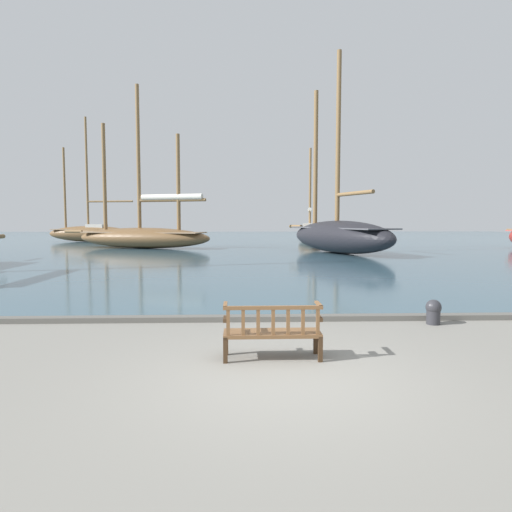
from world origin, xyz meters
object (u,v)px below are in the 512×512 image
sailboat_far_port (310,233)px  sailboat_mid_port (91,232)px  park_bench (272,331)px  mooring_bollard (433,311)px  sailboat_far_starboard (143,234)px  sailboat_centre_channel (339,234)px

sailboat_far_port → sailboat_mid_port: bearing=179.7°
park_bench → mooring_bollard: size_ratio=2.93×
sailboat_far_starboard → sailboat_mid_port: sailboat_far_starboard is taller
sailboat_centre_channel → sailboat_far_port: bearing=87.9°
park_bench → sailboat_centre_channel: (6.16, 23.32, 0.88)m
sailboat_far_starboard → mooring_bollard: size_ratio=23.48×
sailboat_mid_port → mooring_bollard: (19.74, -38.05, -0.80)m
sailboat_far_starboard → sailboat_centre_channel: (14.34, -5.71, 0.16)m
sailboat_far_port → sailboat_centre_channel: size_ratio=0.72×
sailboat_centre_channel → mooring_bollard: 21.10m
sailboat_far_starboard → mooring_bollard: sailboat_far_starboard is taller
sailboat_far_port → mooring_bollard: sailboat_far_port is taller
sailboat_mid_port → sailboat_centre_channel: 28.02m
sailboat_mid_port → sailboat_centre_channel: bearing=-37.7°
sailboat_far_starboard → sailboat_far_port: size_ratio=1.32×
sailboat_far_port → sailboat_mid_port: 22.81m
park_bench → sailboat_centre_channel: 24.14m
sailboat_far_port → sailboat_centre_channel: sailboat_centre_channel is taller
sailboat_mid_port → sailboat_far_starboard: bearing=-55.5°
park_bench → sailboat_centre_channel: size_ratio=0.12×
sailboat_far_starboard → sailboat_centre_channel: bearing=-21.7°
park_bench → sailboat_far_starboard: (-8.18, 29.03, 0.72)m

